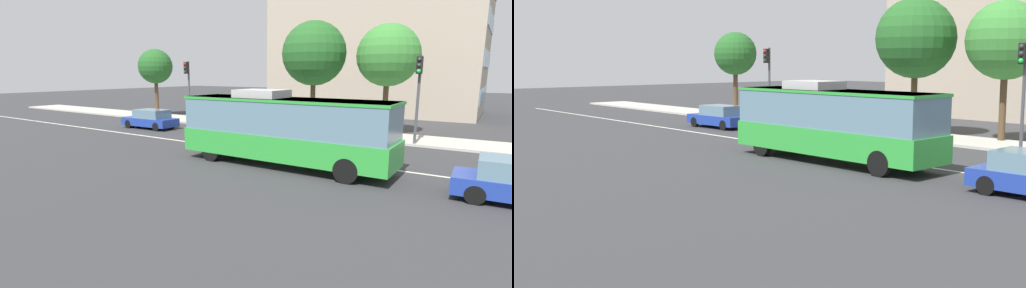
# 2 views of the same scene
# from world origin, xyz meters

# --- Properties ---
(ground_plane) EXTENTS (160.00, 160.00, 0.00)m
(ground_plane) POSITION_xyz_m (0.00, 0.00, 0.00)
(ground_plane) COLOR #333335
(sidewalk_kerb) EXTENTS (80.00, 3.77, 0.14)m
(sidewalk_kerb) POSITION_xyz_m (0.00, 8.06, 0.07)
(sidewalk_kerb) COLOR #B2ADA3
(sidewalk_kerb) RESTS_ON ground_plane
(lane_centre_line) EXTENTS (76.00, 0.16, 0.01)m
(lane_centre_line) POSITION_xyz_m (0.00, 0.00, 0.01)
(lane_centre_line) COLOR silver
(lane_centre_line) RESTS_ON ground_plane
(transit_bus) EXTENTS (10.01, 2.53, 3.46)m
(transit_bus) POSITION_xyz_m (0.75, -1.98, 1.81)
(transit_bus) COLOR green
(transit_bus) RESTS_ON ground_plane
(sedan_blue) EXTENTS (4.57, 1.98, 1.46)m
(sedan_blue) POSITION_xyz_m (-13.65, 2.70, 0.72)
(sedan_blue) COLOR #1E3899
(sedan_blue) RESTS_ON ground_plane
(traffic_light_near_corner) EXTENTS (0.32, 0.62, 5.20)m
(traffic_light_near_corner) POSITION_xyz_m (4.85, 6.32, 3.56)
(traffic_light_near_corner) COLOR #47474C
(traffic_light_near_corner) RESTS_ON ground_plane
(traffic_light_mid_block) EXTENTS (0.34, 0.62, 5.20)m
(traffic_light_mid_block) POSITION_xyz_m (-13.34, 6.60, 3.56)
(traffic_light_mid_block) COLOR #47474C
(traffic_light_mid_block) RESTS_ON ground_plane
(street_tree_kerbside_left) EXTENTS (4.14, 4.14, 7.46)m
(street_tree_kerbside_left) POSITION_xyz_m (2.25, 9.46, 5.37)
(street_tree_kerbside_left) COLOR #4C3823
(street_tree_kerbside_left) RESTS_ON ground_plane
(street_tree_kerbside_centre) EXTENTS (4.59, 4.59, 7.90)m
(street_tree_kerbside_centre) POSITION_xyz_m (-2.72, 8.53, 5.59)
(street_tree_kerbside_centre) COLOR #4C3823
(street_tree_kerbside_centre) RESTS_ON ground_plane
(street_tree_kerbside_right) EXTENTS (3.33, 3.33, 6.54)m
(street_tree_kerbside_right) POSITION_xyz_m (-19.77, 8.86, 4.84)
(street_tree_kerbside_right) COLOR #4C3823
(street_tree_kerbside_right) RESTS_ON ground_plane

